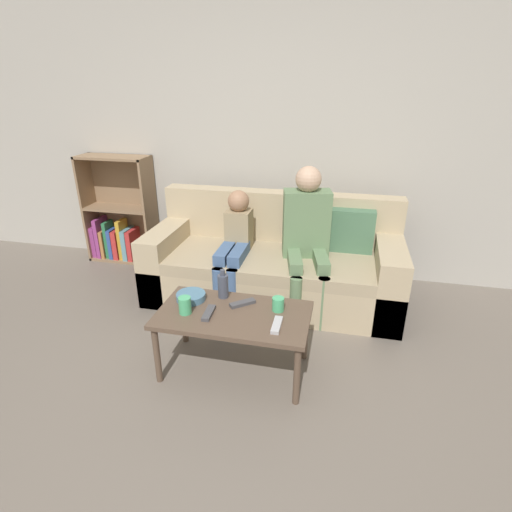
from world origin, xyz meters
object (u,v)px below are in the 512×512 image
(cup_far, at_px, (185,305))
(snack_bowl, at_px, (191,297))
(couch, at_px, (274,265))
(cup_near, at_px, (278,304))
(coffee_table, at_px, (234,319))
(bookshelf, at_px, (120,221))
(tv_remote_1, at_px, (209,313))
(bottle, at_px, (223,286))
(tv_remote_0, at_px, (243,303))
(tv_remote_2, at_px, (277,325))
(person_child, at_px, (235,242))
(person_adult, at_px, (307,230))

(cup_far, relative_size, snack_bowl, 0.57)
(couch, xyz_separation_m, cup_near, (0.19, -0.95, 0.18))
(coffee_table, height_order, snack_bowl, snack_bowl)
(bookshelf, relative_size, tv_remote_1, 6.31)
(tv_remote_1, height_order, bottle, bottle)
(cup_far, distance_m, bottle, 0.30)
(bookshelf, xyz_separation_m, cup_near, (1.92, -1.41, 0.06))
(coffee_table, bearing_deg, bookshelf, 137.79)
(bookshelf, relative_size, tv_remote_0, 6.78)
(coffee_table, relative_size, snack_bowl, 4.95)
(cup_far, xyz_separation_m, snack_bowl, (-0.03, 0.16, -0.03))
(tv_remote_2, bearing_deg, tv_remote_1, 174.20)
(cup_far, relative_size, tv_remote_0, 0.68)
(bookshelf, distance_m, tv_remote_1, 2.17)
(couch, distance_m, person_child, 0.42)
(couch, bearing_deg, coffee_table, -93.89)
(couch, height_order, bottle, couch)
(tv_remote_0, relative_size, snack_bowl, 0.84)
(person_adult, height_order, tv_remote_2, person_adult)
(coffee_table, xyz_separation_m, tv_remote_1, (-0.14, -0.05, 0.06))
(person_adult, distance_m, snack_bowl, 1.11)
(bookshelf, height_order, snack_bowl, bookshelf)
(couch, bearing_deg, person_child, -156.50)
(snack_bowl, bearing_deg, tv_remote_0, 1.70)
(coffee_table, height_order, tv_remote_0, tv_remote_0)
(tv_remote_1, bearing_deg, bottle, 80.96)
(cup_far, height_order, bottle, bottle)
(person_adult, bearing_deg, tv_remote_2, -104.63)
(couch, height_order, cup_far, couch)
(cup_near, height_order, bottle, bottle)
(couch, xyz_separation_m, snack_bowl, (-0.39, -0.94, 0.16))
(person_adult, xyz_separation_m, bottle, (-0.46, -0.78, -0.15))
(couch, height_order, person_child, person_child)
(person_child, xyz_separation_m, bottle, (0.12, -0.72, -0.02))
(tv_remote_2, height_order, snack_bowl, snack_bowl)
(person_adult, xyz_separation_m, tv_remote_1, (-0.48, -1.01, -0.23))
(cup_near, bearing_deg, coffee_table, -160.85)
(tv_remote_1, bearing_deg, cup_far, -177.55)
(coffee_table, bearing_deg, cup_far, -167.13)
(coffee_table, distance_m, tv_remote_2, 0.31)
(tv_remote_1, bearing_deg, couch, 75.63)
(bookshelf, height_order, tv_remote_0, bookshelf)
(cup_near, distance_m, tv_remote_0, 0.24)
(tv_remote_0, distance_m, snack_bowl, 0.35)
(person_adult, xyz_separation_m, snack_bowl, (-0.66, -0.86, -0.21))
(person_child, distance_m, cup_far, 0.97)
(person_child, bearing_deg, snack_bowl, -96.07)
(tv_remote_0, bearing_deg, snack_bowl, -128.66)
(couch, xyz_separation_m, person_adult, (0.27, -0.08, 0.38))
(cup_far, relative_size, bottle, 0.54)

